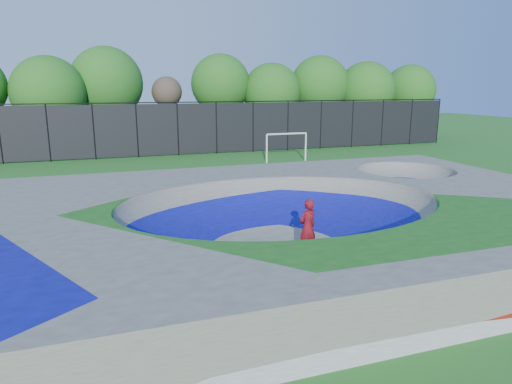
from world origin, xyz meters
TOP-DOWN VIEW (x-y plane):
  - ground at (0.00, 0.00)m, footprint 120.00×120.00m
  - skate_deck at (0.00, 0.00)m, footprint 22.00×14.00m
  - skater at (0.33, -1.31)m, footprint 0.76×0.61m
  - skateboard at (0.33, -1.31)m, footprint 0.80×0.54m
  - soccer_goal at (6.65, 15.60)m, footprint 3.06×0.12m
  - fence at (0.00, 21.00)m, footprint 48.09×0.09m
  - treeline at (-0.18, 25.92)m, footprint 54.08×8.01m

SIDE VIEW (x-z plane):
  - ground at x=0.00m, z-range 0.00..0.00m
  - skateboard at x=0.33m, z-range 0.00..0.05m
  - skate_deck at x=0.00m, z-range 0.00..1.50m
  - skater at x=0.33m, z-range 0.00..1.80m
  - soccer_goal at x=6.65m, z-range 0.39..2.41m
  - fence at x=0.00m, z-range 0.08..4.12m
  - treeline at x=-0.18m, z-range 0.81..9.20m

